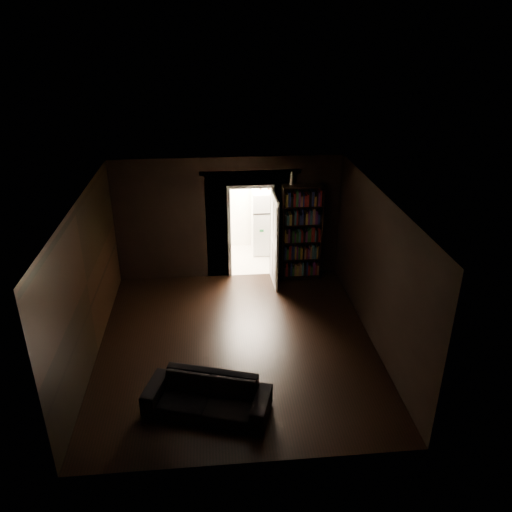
{
  "coord_description": "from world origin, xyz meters",
  "views": [
    {
      "loc": [
        -0.37,
        -7.61,
        5.39
      ],
      "look_at": [
        0.44,
        0.9,
        1.35
      ],
      "focal_mm": 35.0,
      "sensor_mm": 36.0,
      "label": 1
    }
  ],
  "objects": [
    {
      "name": "sofa",
      "position": [
        -0.54,
        -1.69,
        0.36
      ],
      "size": [
        2.04,
        1.34,
        0.72
      ],
      "primitive_type": "imported",
      "rotation": [
        0.0,
        0.0,
        -0.31
      ],
      "color": "black",
      "rests_on": "ground"
    },
    {
      "name": "door",
      "position": [
        0.98,
        2.31,
        1.02
      ],
      "size": [
        0.07,
        0.85,
        2.05
      ],
      "primitive_type": "cube",
      "rotation": [
        0.0,
        0.0,
        1.59
      ],
      "color": "silver",
      "rests_on": "ground"
    },
    {
      "name": "room_walls",
      "position": [
        -0.01,
        1.07,
        1.68
      ],
      "size": [
        5.02,
        5.61,
        2.84
      ],
      "color": "black",
      "rests_on": "ground"
    },
    {
      "name": "bottles",
      "position": [
        1.05,
        4.03,
        1.78
      ],
      "size": [
        0.63,
        0.1,
        0.26
      ],
      "primitive_type": "cube",
      "rotation": [
        0.0,
        0.0,
        0.03
      ],
      "color": "black",
      "rests_on": "refrigerator"
    },
    {
      "name": "refrigerator",
      "position": [
        1.0,
        4.03,
        0.82
      ],
      "size": [
        0.88,
        0.84,
        1.65
      ],
      "primitive_type": "cube",
      "rotation": [
        0.0,
        0.0,
        0.24
      ],
      "color": "white",
      "rests_on": "ground"
    },
    {
      "name": "figurine",
      "position": [
        1.37,
        2.63,
        2.34
      ],
      "size": [
        0.1,
        0.1,
        0.29
      ],
      "primitive_type": "cube",
      "rotation": [
        0.0,
        0.0,
        -0.08
      ],
      "color": "white",
      "rests_on": "bookshelf"
    },
    {
      "name": "bookshelf",
      "position": [
        1.62,
        2.55,
        1.1
      ],
      "size": [
        0.95,
        0.64,
        2.2
      ],
      "primitive_type": "cube",
      "rotation": [
        0.0,
        0.0,
        0.39
      ],
      "color": "black",
      "rests_on": "ground"
    },
    {
      "name": "ground",
      "position": [
        0.0,
        0.0,
        0.0
      ],
      "size": [
        5.5,
        5.5,
        0.0
      ],
      "primitive_type": "plane",
      "color": "black",
      "rests_on": "ground"
    },
    {
      "name": "kitchen_alcove",
      "position": [
        0.5,
        3.87,
        1.21
      ],
      "size": [
        2.2,
        1.8,
        2.6
      ],
      "color": "#B0A99A",
      "rests_on": "ground"
    }
  ]
}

